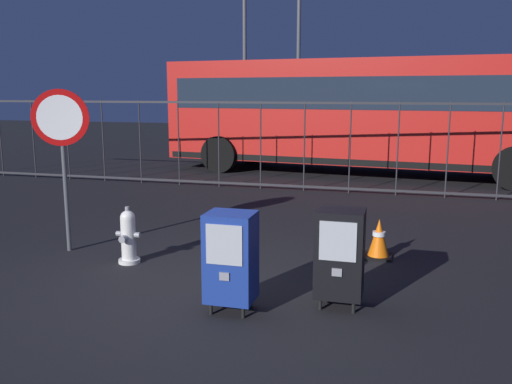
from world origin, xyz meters
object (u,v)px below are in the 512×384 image
object	(u,v)px
traffic_cone	(379,239)
fire_hydrant	(128,237)
newspaper_box_secondary	(231,257)
street_light_near_right	(245,24)
stop_sign	(62,136)
street_light_near_left	(299,42)
newspaper_box_primary	(340,253)
bus_near	(364,110)

from	to	relation	value
traffic_cone	fire_hydrant	bearing A→B (deg)	-160.66
newspaper_box_secondary	street_light_near_right	distance (m)	15.90
stop_sign	street_light_near_left	world-z (taller)	street_light_near_left
traffic_cone	street_light_near_right	size ratio (longest dim) A/B	0.07
stop_sign	traffic_cone	world-z (taller)	stop_sign
traffic_cone	stop_sign	bearing A→B (deg)	-168.80
newspaper_box_primary	street_light_near_left	xyz separation A→B (m)	(-3.31, 14.51, 3.39)
fire_hydrant	bus_near	bearing A→B (deg)	75.32
stop_sign	fire_hydrant	bearing A→B (deg)	-13.65
newspaper_box_secondary	street_light_near_right	xyz separation A→B (m)	(-4.27, 14.78, 4.04)
newspaper_box_secondary	street_light_near_right	bearing A→B (deg)	106.11
fire_hydrant	traffic_cone	xyz separation A→B (m)	(3.11, 1.09, -0.09)
fire_hydrant	stop_sign	xyz separation A→B (m)	(-1.08, 0.26, 1.25)
street_light_near_left	street_light_near_right	bearing A→B (deg)	-175.87
street_light_near_left	fire_hydrant	bearing A→B (deg)	-87.88
stop_sign	bus_near	size ratio (longest dim) A/B	0.21
fire_hydrant	newspaper_box_primary	distance (m)	2.90
newspaper_box_secondary	stop_sign	bearing A→B (deg)	153.72
street_light_near_right	stop_sign	bearing A→B (deg)	-83.94
fire_hydrant	newspaper_box_primary	bearing A→B (deg)	-14.66
street_light_near_left	street_light_near_right	world-z (taller)	street_light_near_right
bus_near	newspaper_box_primary	bearing A→B (deg)	-80.70
fire_hydrant	bus_near	size ratio (longest dim) A/B	0.07
traffic_cone	newspaper_box_secondary	bearing A→B (deg)	-120.98
newspaper_box_primary	newspaper_box_secondary	size ratio (longest dim) A/B	1.00
stop_sign	street_light_near_left	xyz separation A→B (m)	(0.57, 13.52, 2.36)
newspaper_box_secondary	bus_near	bearing A→B (deg)	87.02
fire_hydrant	street_light_near_right	world-z (taller)	street_light_near_right
newspaper_box_primary	street_light_near_left	size ratio (longest dim) A/B	0.15
fire_hydrant	stop_sign	distance (m)	1.67
newspaper_box_secondary	street_light_near_left	xyz separation A→B (m)	(-2.28, 14.92, 3.39)
newspaper_box_secondary	bus_near	distance (m)	9.93
bus_near	street_light_near_left	world-z (taller)	street_light_near_left
newspaper_box_secondary	fire_hydrant	bearing A→B (deg)	147.09
newspaper_box_primary	street_light_near_left	bearing A→B (deg)	102.85
newspaper_box_primary	street_light_near_right	distance (m)	15.84
traffic_cone	street_light_near_left	world-z (taller)	street_light_near_left
fire_hydrant	street_light_near_right	xyz separation A→B (m)	(-2.50, 13.63, 4.26)
street_light_near_left	newspaper_box_secondary	bearing A→B (deg)	-81.32
newspaper_box_secondary	street_light_near_left	bearing A→B (deg)	98.68
fire_hydrant	traffic_cone	size ratio (longest dim) A/B	1.41
newspaper_box_secondary	stop_sign	distance (m)	3.34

